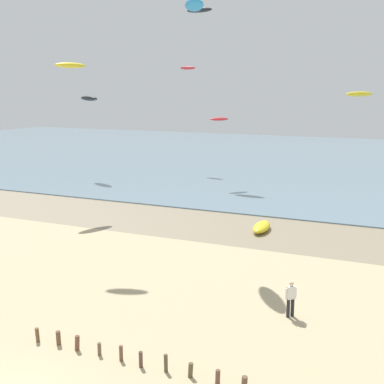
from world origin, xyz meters
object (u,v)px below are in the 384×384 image
Objects in this scene: kite_aloft_1 at (89,98)px; kite_aloft_2 at (359,94)px; kite_aloft_0 at (188,68)px; grounded_kite at (262,227)px; kite_aloft_5 at (199,10)px; kite_aloft_10 at (219,119)px; kite_aloft_9 at (194,5)px; kite_aloft_6 at (70,65)px; person_nearest_camera at (291,298)px.

kite_aloft_2 is (29.27, 1.53, 0.59)m from kite_aloft_1.
kite_aloft_0 is 0.70× the size of kite_aloft_1.
grounded_kite is 0.99× the size of kite_aloft_5.
kite_aloft_0 is at bearing -96.37° from kite_aloft_10.
kite_aloft_1 is 28.76m from kite_aloft_9.
kite_aloft_6 is 0.89× the size of kite_aloft_9.
grounded_kite is 1.06× the size of kite_aloft_6.
kite_aloft_1 is at bearing -42.71° from kite_aloft_10.
kite_aloft_6 is 17.04m from kite_aloft_10.
grounded_kite is at bearing -71.35° from kite_aloft_9.
person_nearest_camera is 0.52× the size of kite_aloft_9.
kite_aloft_5 is (11.46, 5.22, 9.62)m from kite_aloft_1.
kite_aloft_10 is at bearing -7.37° from kite_aloft_6.
kite_aloft_6 is (-22.05, 14.27, 11.21)m from person_nearest_camera.
grounded_kite is 0.94× the size of kite_aloft_1.
person_nearest_camera is at bearing -162.11° from grounded_kite.
kite_aloft_1 is (-7.89, -10.07, -3.61)m from kite_aloft_0.
kite_aloft_6 is at bearing -35.24° from kite_aloft_1.
kite_aloft_1 is at bearing 64.05° from kite_aloft_0.
person_nearest_camera is 18.79m from kite_aloft_9.
person_nearest_camera is 30.25m from kite_aloft_2.
kite_aloft_9 reaches higher than kite_aloft_2.
kite_aloft_9 is (13.06, -28.79, 2.53)m from kite_aloft_0.
kite_aloft_2 is at bearing -19.76° from grounded_kite.
kite_aloft_6 is 15.02m from kite_aloft_9.
kite_aloft_5 is 13.05m from kite_aloft_10.
kite_aloft_6 is at bearing -4.43° from kite_aloft_2.
kite_aloft_0 is 1.07× the size of kite_aloft_10.
grounded_kite is 29.82m from kite_aloft_5.
kite_aloft_1 is at bearing -35.26° from kite_aloft_2.
grounded_kite is at bearing 136.36° from kite_aloft_0.
kite_aloft_0 is at bearing -60.03° from kite_aloft_2.
person_nearest_camera reaches higher than grounded_kite.
kite_aloft_0 reaches higher than kite_aloft_10.
kite_aloft_0 is 0.73× the size of kite_aloft_5.
kite_aloft_9 is at bearing 59.29° from kite_aloft_10.
kite_aloft_10 is (8.14, 14.09, -5.04)m from kite_aloft_6.
kite_aloft_9 is at bearing 138.89° from grounded_kite.
grounded_kite is 1.08× the size of kite_aloft_2.
person_nearest_camera is at bearing -168.85° from kite_aloft_9.
kite_aloft_5 reaches higher than kite_aloft_1.
kite_aloft_10 is at bearing 116.14° from person_nearest_camera.
grounded_kite is 31.96m from kite_aloft_0.
kite_aloft_5 is (-17.81, 3.70, 9.03)m from kite_aloft_2.
kite_aloft_5 is 25.99m from kite_aloft_9.
kite_aloft_10 is at bearing 27.63° from grounded_kite.
kite_aloft_5 is (3.57, -4.84, 6.01)m from kite_aloft_0.
person_nearest_camera is at bearing 132.01° from kite_aloft_0.
kite_aloft_0 is 8.50m from kite_aloft_5.
grounded_kite is (-4.97, 13.14, -0.61)m from person_nearest_camera.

